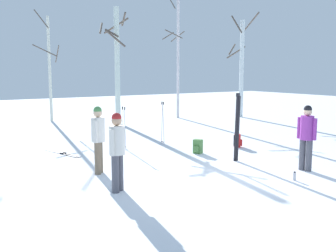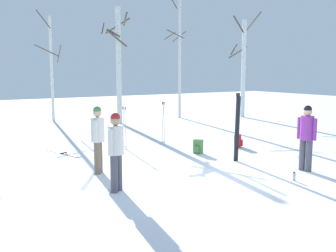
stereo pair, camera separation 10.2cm
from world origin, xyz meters
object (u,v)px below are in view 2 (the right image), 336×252
at_px(birch_tree_5, 243,66).
at_px(ski_pair_lying_0, 63,153).
at_px(person_1, 98,135).
at_px(birch_tree_2, 51,67).
at_px(backpack_0, 238,141).
at_px(person_2, 307,134).
at_px(ski_poles_0, 124,126).
at_px(birch_tree_4, 179,55).
at_px(backpack_1, 198,147).
at_px(person_0, 116,147).
at_px(birch_tree_3, 118,62).
at_px(water_bottle_0, 294,177).
at_px(ski_poles_1, 163,122).
at_px(ski_pair_planted_2, 237,128).

bearing_deg(birch_tree_5, ski_pair_lying_0, -159.11).
xyz_separation_m(ski_pair_lying_0, birch_tree_5, (11.61, 4.43, 2.86)).
height_order(person_1, ski_pair_lying_0, person_1).
bearing_deg(birch_tree_2, birch_tree_5, -21.14).
bearing_deg(backpack_0, ski_pair_lying_0, 158.07).
height_order(person_2, ski_poles_0, person_2).
xyz_separation_m(ski_pair_lying_0, birch_tree_4, (8.38, 5.99, 3.41)).
bearing_deg(birch_tree_5, backpack_1, -139.98).
relative_size(ski_pair_lying_0, birch_tree_5, 0.31).
xyz_separation_m(person_1, person_2, (4.68, -2.62, 0.00)).
xyz_separation_m(ski_pair_lying_0, birch_tree_2, (2.01, 8.14, 2.75)).
bearing_deg(birch_tree_4, person_2, -107.67).
bearing_deg(birch_tree_4, backpack_0, -110.06).
relative_size(person_0, person_2, 1.00).
relative_size(person_2, birch_tree_3, 0.31).
bearing_deg(backpack_0, birch_tree_4, 69.94).
xyz_separation_m(person_2, water_bottle_0, (-1.00, -0.50, -0.88)).
bearing_deg(ski_poles_1, ski_poles_0, -179.20).
height_order(water_bottle_0, birch_tree_4, birch_tree_4).
height_order(ski_poles_1, backpack_1, ski_poles_1).
bearing_deg(ski_poles_1, person_2, -77.33).
bearing_deg(ski_pair_planted_2, ski_pair_lying_0, 136.64).
relative_size(ski_poles_0, birch_tree_4, 0.21).
xyz_separation_m(birch_tree_3, birch_tree_5, (7.08, -1.10, -0.13)).
bearing_deg(person_1, backpack_1, 9.78).
xyz_separation_m(person_0, backpack_1, (3.84, 2.26, -0.77)).
bearing_deg(person_0, birch_tree_3, 64.82).
bearing_deg(water_bottle_0, person_0, 159.43).
distance_m(birch_tree_4, birch_tree_5, 3.63).
relative_size(backpack_1, birch_tree_5, 0.08).
bearing_deg(birch_tree_2, ski_poles_0, -90.01).
bearing_deg(ski_poles_1, backpack_1, -87.58).
bearing_deg(ski_poles_1, person_0, -131.54).
distance_m(backpack_0, backpack_1, 1.77).
relative_size(ski_pair_planted_2, water_bottle_0, 9.15).
bearing_deg(ski_pair_planted_2, person_1, 167.89).
height_order(ski_pair_lying_0, ski_poles_0, ski_poles_0).
distance_m(birch_tree_3, birch_tree_4, 3.91).
distance_m(person_1, person_2, 5.36).
bearing_deg(ski_poles_1, person_1, -143.52).
distance_m(ski_pair_planted_2, birch_tree_4, 10.96).
height_order(ski_poles_0, birch_tree_3, birch_tree_3).
distance_m(person_0, ski_poles_1, 5.66).
xyz_separation_m(person_2, ski_poles_0, (-2.71, 5.19, -0.23)).
distance_m(person_0, birch_tree_5, 14.95).
bearing_deg(person_2, backpack_1, 108.57).
height_order(person_2, backpack_1, person_2).
relative_size(birch_tree_3, birch_tree_5, 0.97).
bearing_deg(ski_poles_0, birch_tree_4, 44.72).
distance_m(person_1, backpack_0, 5.46).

